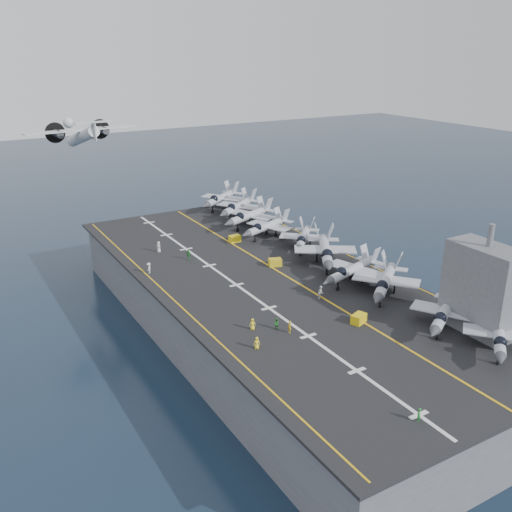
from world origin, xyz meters
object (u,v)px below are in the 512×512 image
tow_cart_a (359,319)px  transport_plane (83,136)px  fighter_jet_0 (499,334)px  island_superstructure (484,278)px

tow_cart_a → transport_plane: 75.35m
tow_cart_a → fighter_jet_0: bearing=-55.2°
island_superstructure → tow_cart_a: bearing=142.9°
fighter_jet_0 → transport_plane: transport_plane is taller
island_superstructure → transport_plane: bearing=110.9°
island_superstructure → tow_cart_a: (-12.70, 9.62, -6.84)m
transport_plane → fighter_jet_0: bearing=-71.7°
fighter_jet_0 → transport_plane: bearing=108.3°
island_superstructure → transport_plane: 86.99m
fighter_jet_0 → island_superstructure: bearing=64.4°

